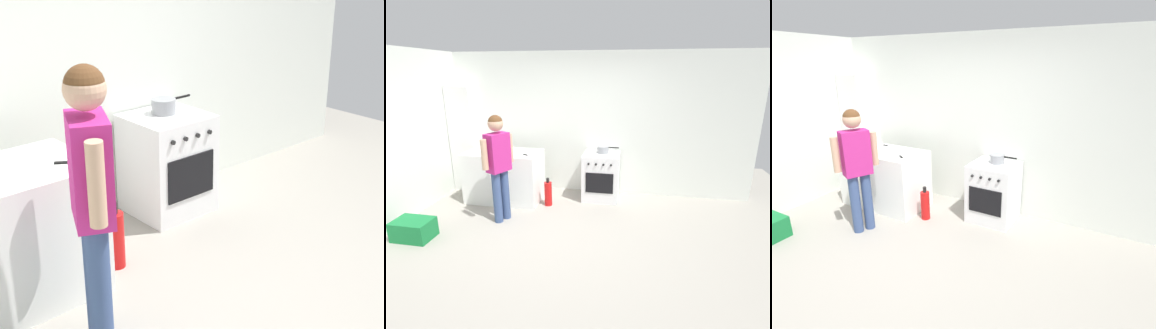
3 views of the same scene
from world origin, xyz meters
The scene contains 12 objects.
ground_plane centered at (0.00, 0.00, 0.00)m, with size 8.00×8.00×0.00m, color gray.
back_wall centered at (0.00, 1.95, 1.30)m, with size 6.00×0.10×2.60m, color silver.
side_wall_left centered at (-2.60, 0.40, 1.30)m, with size 0.10×3.10×2.60m, color silver.
counter_unit centered at (-1.35, 1.20, 0.45)m, with size 1.30×0.70×0.90m, color white.
oven_left centered at (0.35, 1.58, 0.43)m, with size 0.64×0.62×0.85m.
pot centered at (0.37, 1.63, 0.91)m, with size 0.38×0.20×0.12m.
knife_bread centered at (-0.98, 1.13, 0.90)m, with size 0.31×0.22×0.01m.
knife_paring centered at (-1.49, 1.44, 0.91)m, with size 0.21×0.05×0.01m.
person centered at (-1.08, 0.44, 0.99)m, with size 0.32×0.53×1.65m.
fire_extinguisher centered at (-0.52, 1.10, 0.22)m, with size 0.13×0.13×0.50m.
recycling_crate_lower centered at (-2.07, -0.30, 0.14)m, with size 0.52×0.36×0.28m, color #197238.
larder_cabinet centered at (-2.30, 1.68, 1.00)m, with size 0.48×0.44×2.00m, color white.
Camera 2 is at (0.86, -3.55, 2.24)m, focal length 28.00 mm.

